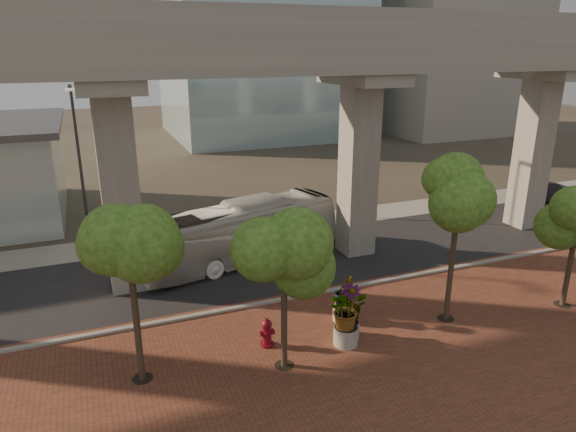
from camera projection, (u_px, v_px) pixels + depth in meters
name	position (u px, v px, depth m)	size (l,w,h in m)	color
ground	(264.00, 284.00, 24.55)	(160.00, 160.00, 0.00)	#342F26
brick_plaza	(340.00, 379.00, 17.47)	(70.00, 13.00, 0.06)	brown
asphalt_road	(251.00, 267.00, 26.30)	(90.00, 8.00, 0.04)	black
curb_strip	(279.00, 301.00, 22.75)	(70.00, 0.25, 0.16)	gray
far_sidewalk	(224.00, 233.00, 31.16)	(90.00, 3.00, 0.06)	gray
transit_viaduct	(248.00, 125.00, 24.01)	(72.00, 5.60, 12.40)	#9B988D
midrise_block	(451.00, 36.00, 65.77)	(18.00, 16.00, 24.00)	gray
transit_bus	(239.00, 234.00, 26.63)	(2.62, 11.17, 3.11)	silver
parked_car	(544.00, 191.00, 37.31)	(1.65, 4.78, 1.57)	#222227
fire_hydrant	(267.00, 333.00, 19.23)	(0.57, 0.51, 1.13)	maroon
planter_front	(347.00, 312.00, 19.05)	(2.06, 2.06, 2.27)	#A29E93
planter_right	(349.00, 306.00, 19.56)	(2.05, 2.05, 2.19)	#AAA49A
planter_left	(344.00, 293.00, 20.81)	(1.84, 1.84, 2.02)	#ABA79A
street_tree_far_west	(129.00, 247.00, 15.93)	(4.00, 4.00, 6.68)	#493A2A
street_tree_near_west	(284.00, 260.00, 16.91)	(3.59, 3.59, 5.71)	#493A2A
street_tree_near_east	(458.00, 202.00, 19.70)	(3.40, 3.40, 6.65)	#493A2A
streetlamp_west	(79.00, 159.00, 26.55)	(0.45, 1.30, 8.99)	#2F2F34
streetlamp_east	(357.00, 148.00, 32.46)	(0.40, 1.17, 8.05)	#303035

